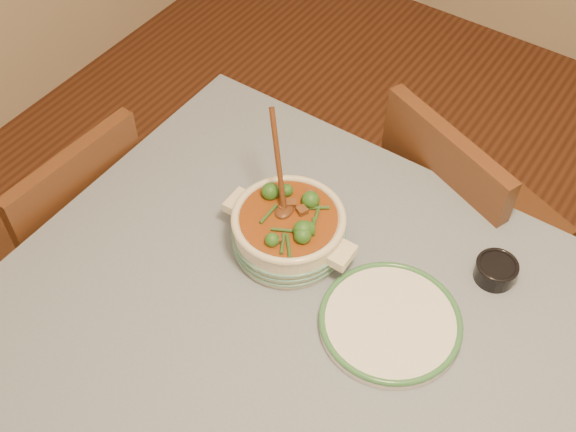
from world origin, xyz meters
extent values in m
cube|color=brown|center=(0.00, 0.00, 0.72)|extent=(1.60, 1.00, 0.05)
cube|color=gray|center=(0.00, 0.00, 0.75)|extent=(1.68, 1.08, 0.01)
cylinder|color=brown|center=(-0.73, -0.43, 0.35)|extent=(0.07, 0.07, 0.70)
cylinder|color=brown|center=(-0.73, 0.43, 0.35)|extent=(0.07, 0.07, 0.70)
cylinder|color=#EFE8C8|center=(-0.33, 0.14, 0.80)|extent=(0.25, 0.25, 0.10)
torus|color=#EFE8C8|center=(-0.33, 0.14, 0.85)|extent=(0.25, 0.25, 0.02)
cube|color=#EFE8C8|center=(-0.20, 0.15, 0.82)|extent=(0.04, 0.07, 0.02)
cube|color=#EFE8C8|center=(-0.47, 0.14, 0.82)|extent=(0.04, 0.07, 0.02)
cylinder|color=#944B15|center=(-0.33, 0.14, 0.85)|extent=(0.22, 0.22, 0.02)
cylinder|color=white|center=(-0.04, 0.09, 0.77)|extent=(0.31, 0.31, 0.02)
torus|color=#3A8049|center=(-0.04, 0.09, 0.78)|extent=(0.30, 0.30, 0.01)
cylinder|color=black|center=(0.09, 0.33, 0.78)|extent=(0.11, 0.11, 0.04)
torus|color=black|center=(0.09, 0.33, 0.80)|extent=(0.09, 0.09, 0.01)
cylinder|color=black|center=(0.09, 0.33, 0.79)|extent=(0.08, 0.08, 0.01)
cube|color=#5B2E1B|center=(-0.08, 0.73, 0.44)|extent=(0.54, 0.54, 0.04)
cube|color=#5B2E1B|center=(-0.15, 0.55, 0.66)|extent=(0.40, 0.19, 0.44)
cylinder|color=#5B2E1B|center=(0.15, 0.83, 0.22)|extent=(0.04, 0.04, 0.44)
cylinder|color=#5B2E1B|center=(-0.18, 0.96, 0.22)|extent=(0.04, 0.04, 0.44)
cylinder|color=#5B2E1B|center=(0.02, 0.50, 0.22)|extent=(0.04, 0.04, 0.44)
cylinder|color=#5B2E1B|center=(-0.31, 0.63, 0.22)|extent=(0.04, 0.04, 0.44)
cube|color=#5B2E1B|center=(-1.06, 0.02, 0.42)|extent=(0.42, 0.42, 0.04)
cube|color=#5B2E1B|center=(-0.88, 0.01, 0.64)|extent=(0.06, 0.40, 0.42)
cylinder|color=#5B2E1B|center=(-1.22, 0.20, 0.21)|extent=(0.04, 0.04, 0.42)
cylinder|color=#5B2E1B|center=(-0.88, 0.18, 0.21)|extent=(0.04, 0.04, 0.42)
cylinder|color=#5B2E1B|center=(-0.90, -0.16, 0.21)|extent=(0.04, 0.04, 0.42)
camera|label=1|loc=(0.23, -0.68, 2.06)|focal=45.00mm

